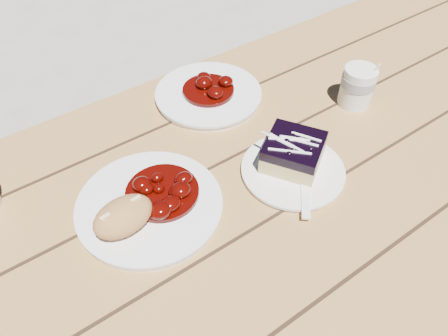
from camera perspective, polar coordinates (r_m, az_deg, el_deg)
ground at (r=1.48m, az=4.08°, el=-20.62°), size 60.00×60.00×0.00m
picnic_table at (r=0.97m, az=5.90°, el=-7.04°), size 2.00×1.55×0.75m
main_plate at (r=0.78m, az=-9.68°, el=-4.97°), size 0.25×0.25×0.02m
goulash_stew at (r=0.77m, az=-8.17°, el=-2.40°), size 0.13×0.13×0.04m
bread_roll at (r=0.73m, az=-13.04°, el=-6.18°), size 0.11×0.08×0.05m
dessert_plate at (r=0.84m, az=8.96°, el=-0.38°), size 0.19×0.19×0.01m
blueberry_cake at (r=0.83m, az=9.06°, el=2.11°), size 0.14×0.14×0.06m
fork_dessert at (r=0.80m, az=10.54°, el=-2.97°), size 0.12×0.14×0.00m
coffee_cup at (r=1.01m, az=17.00°, el=10.13°), size 0.07×0.07×0.09m
second_plate at (r=1.00m, az=-2.04°, el=9.51°), size 0.23×0.23×0.02m
second_stew at (r=0.98m, az=-2.09°, el=10.85°), size 0.12×0.12×0.04m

